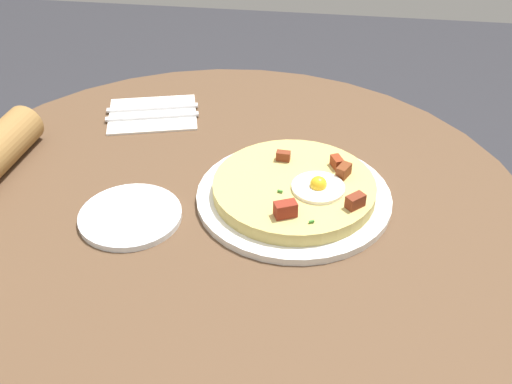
% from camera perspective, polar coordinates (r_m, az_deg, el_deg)
% --- Properties ---
extents(dining_table, '(1.01, 1.01, 0.76)m').
position_cam_1_polar(dining_table, '(1.07, -3.27, -8.91)').
color(dining_table, brown).
rests_on(dining_table, ground_plane).
extents(pizza_plate, '(0.31, 0.31, 0.01)m').
position_cam_1_polar(pizza_plate, '(0.96, 3.61, -0.43)').
color(pizza_plate, white).
rests_on(pizza_plate, dining_table).
extents(breakfast_pizza, '(0.26, 0.26, 0.05)m').
position_cam_1_polar(breakfast_pizza, '(0.95, 3.80, 0.40)').
color(breakfast_pizza, tan).
rests_on(breakfast_pizza, pizza_plate).
extents(bread_plate, '(0.16, 0.16, 0.01)m').
position_cam_1_polar(bread_plate, '(0.94, -11.89, -2.25)').
color(bread_plate, white).
rests_on(bread_plate, dining_table).
extents(napkin, '(0.18, 0.20, 0.00)m').
position_cam_1_polar(napkin, '(1.21, -9.82, 7.32)').
color(napkin, white).
rests_on(napkin, dining_table).
extents(fork, '(0.06, 0.18, 0.00)m').
position_cam_1_polar(fork, '(1.19, -9.86, 7.10)').
color(fork, silver).
rests_on(fork, napkin).
extents(knife, '(0.06, 0.18, 0.00)m').
position_cam_1_polar(knife, '(1.22, -9.83, 7.91)').
color(knife, silver).
rests_on(knife, napkin).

